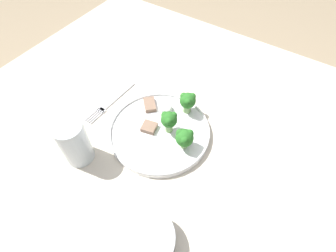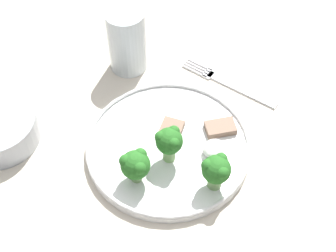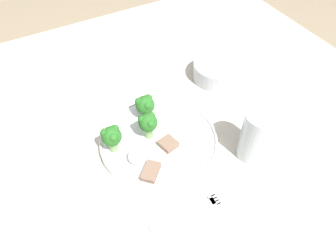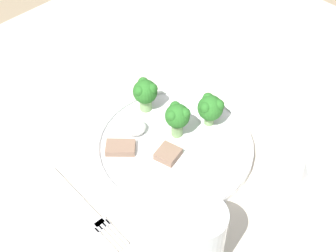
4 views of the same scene
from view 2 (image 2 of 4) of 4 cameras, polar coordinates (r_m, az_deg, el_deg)
table at (r=0.85m, az=-2.94°, el=-4.96°), size 1.16×1.17×0.76m
dinner_plate at (r=0.75m, az=-0.00°, el=-2.50°), size 0.26×0.26×0.02m
fork at (r=0.85m, az=7.47°, el=5.13°), size 0.03×0.19×0.00m
drinking_glass at (r=0.85m, az=-4.99°, el=9.98°), size 0.07×0.07×0.12m
broccoli_floret_near_rim_left at (r=0.70m, az=0.15°, el=-1.92°), size 0.04×0.04×0.07m
broccoli_floret_center_left at (r=0.68m, az=-3.99°, el=-4.73°), size 0.05×0.04×0.06m
broccoli_floret_back_left at (r=0.68m, az=5.91°, el=-5.36°), size 0.04×0.04×0.06m
meat_slice_front_slice at (r=0.76m, az=6.41°, el=-0.20°), size 0.06×0.06×0.01m
meat_slice_middle_slice at (r=0.76m, az=0.43°, el=-0.38°), size 0.04×0.04×0.01m
sauce_dollop at (r=0.73m, az=5.61°, el=-2.77°), size 0.04×0.03×0.02m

